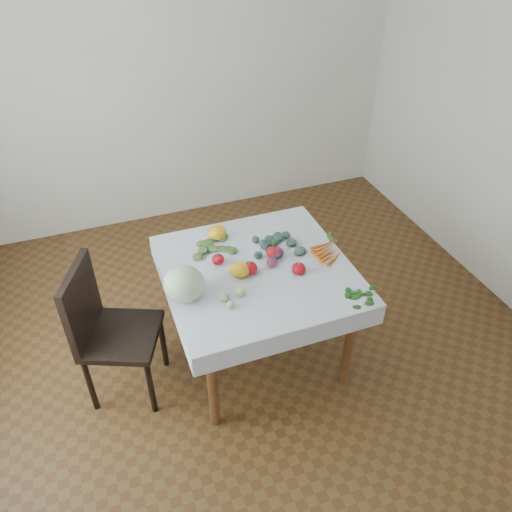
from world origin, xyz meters
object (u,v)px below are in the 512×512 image
(table, at_px, (258,281))
(chair, at_px, (105,325))
(cabbage, at_px, (184,284))
(carrot_bunch, at_px, (328,251))
(heirloom_back, at_px, (217,232))

(table, relative_size, chair, 1.04)
(chair, relative_size, cabbage, 4.17)
(chair, bearing_deg, carrot_bunch, -2.43)
(cabbage, xyz_separation_m, heirloom_back, (0.34, 0.50, -0.06))
(table, bearing_deg, cabbage, -167.48)
(table, height_order, cabbage, cabbage)
(cabbage, distance_m, carrot_bunch, 0.96)
(cabbage, bearing_deg, carrot_bunch, 5.77)
(cabbage, relative_size, heirloom_back, 1.79)
(cabbage, height_order, heirloom_back, cabbage)
(cabbage, bearing_deg, heirloom_back, 55.89)
(carrot_bunch, bearing_deg, table, 178.80)
(heirloom_back, xyz_separation_m, carrot_bunch, (0.62, -0.40, -0.03))
(table, bearing_deg, heirloom_back, 109.66)
(chair, xyz_separation_m, carrot_bunch, (1.43, -0.06, 0.22))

